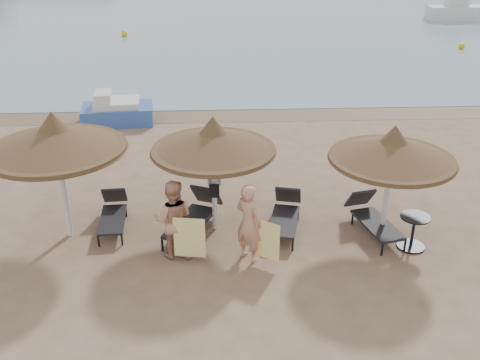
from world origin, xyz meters
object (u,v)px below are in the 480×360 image
object	(u,v)px
lounger_near_left	(195,215)
side_table	(413,233)
lounger_far_right	(372,217)
palapa_right	(393,150)
lounger_far_left	(113,212)
lounger_near_right	(285,213)
palapa_left	(55,139)
pedal_boat	(117,111)
person_left	(173,213)
palapa_center	(213,141)
person_right	(249,217)

from	to	relation	value
lounger_near_left	side_table	distance (m)	4.99
lounger_near_left	lounger_far_right	world-z (taller)	lounger_near_left
palapa_right	lounger_far_left	world-z (taller)	palapa_right
lounger_near_right	palapa_right	bearing A→B (deg)	-0.40
palapa_left	pedal_boat	xyz separation A→B (m)	(-0.13, 7.79, -1.99)
side_table	person_left	xyz separation A→B (m)	(-5.32, -0.07, 0.68)
palapa_right	lounger_far_right	distance (m)	1.85
palapa_left	lounger_near_left	size ratio (longest dim) A/B	1.44
lounger_far_left	palapa_center	bearing A→B (deg)	-9.89
palapa_right	side_table	xyz separation A→B (m)	(0.54, -0.48, -1.82)
lounger_near_left	palapa_center	bearing A→B (deg)	31.45
palapa_right	palapa_left	bearing A→B (deg)	176.79
lounger_near_left	lounger_far_right	size ratio (longest dim) A/B	1.08
lounger_far_right	side_table	distance (m)	1.04
lounger_near_left	lounger_far_right	xyz separation A→B (m)	(4.17, -0.24, -0.03)
palapa_left	palapa_center	xyz separation A→B (m)	(3.41, 0.17, -0.18)
lounger_far_left	lounger_near_right	xyz separation A→B (m)	(4.13, -0.29, 0.03)
palapa_center	side_table	world-z (taller)	palapa_center
person_left	person_right	distance (m)	1.62
lounger_far_left	person_left	bearing A→B (deg)	-45.62
pedal_boat	person_right	bearing A→B (deg)	-70.37
lounger_far_left	person_left	world-z (taller)	person_left
side_table	pedal_boat	size ratio (longest dim) A/B	0.30
palapa_left	lounger_near_left	world-z (taller)	palapa_left
palapa_right	pedal_boat	size ratio (longest dim) A/B	1.06
palapa_center	lounger_far_left	size ratio (longest dim) A/B	1.61
lounger_near_right	person_left	distance (m)	2.87
lounger_near_left	person_left	xyz separation A→B (m)	(-0.42, -1.06, 0.65)
palapa_left	person_left	size ratio (longest dim) A/B	1.45
palapa_right	side_table	size ratio (longest dim) A/B	3.48
palapa_left	palapa_right	bearing A→B (deg)	-3.21
palapa_right	pedal_boat	bearing A→B (deg)	132.14
lounger_far_left	side_table	distance (m)	7.00
palapa_right	person_left	xyz separation A→B (m)	(-4.78, -0.55, -1.14)
palapa_center	lounger_near_right	xyz separation A→B (m)	(1.68, -0.05, -1.88)
person_left	person_right	world-z (taller)	person_left
lounger_near_left	lounger_near_right	world-z (taller)	lounger_near_left
palapa_right	lounger_far_right	xyz separation A→B (m)	(-0.18, 0.27, -1.82)
palapa_left	side_table	distance (m)	8.15
palapa_left	palapa_right	distance (m)	7.31
palapa_left	lounger_far_left	distance (m)	2.33
lounger_near_left	person_left	distance (m)	1.32
lounger_far_right	person_left	bearing A→B (deg)	176.67
palapa_right	lounger_near_left	bearing A→B (deg)	173.31
side_table	lounger_near_right	bearing A→B (deg)	159.77
lounger_far_right	person_left	xyz separation A→B (m)	(-4.59, -0.82, 0.68)
person_left	palapa_center	bearing A→B (deg)	-125.50
palapa_center	lounger_near_left	bearing A→B (deg)	-171.79
person_left	lounger_near_left	bearing A→B (deg)	-108.94
lounger_near_right	side_table	bearing A→B (deg)	-7.09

